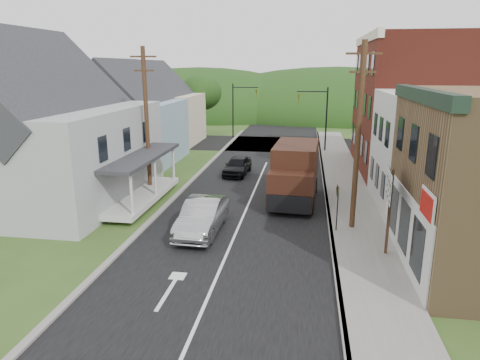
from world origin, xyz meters
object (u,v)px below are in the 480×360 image
at_px(delivery_van, 295,173).
at_px(silver_sedan, 203,217).
at_px(warning_sign, 337,201).
at_px(dark_sedan, 237,166).
at_px(route_sign_cluster, 389,200).

bearing_deg(delivery_van, silver_sedan, -123.35).
relative_size(delivery_van, warning_sign, 2.65).
relative_size(silver_sedan, dark_sedan, 1.23).
relative_size(silver_sedan, route_sign_cluster, 1.33).
distance_m(delivery_van, route_sign_cluster, 8.26).
bearing_deg(delivery_van, warning_sign, -62.24).
height_order(route_sign_cluster, warning_sign, route_sign_cluster).
bearing_deg(route_sign_cluster, silver_sedan, 175.33).
distance_m(dark_sedan, warning_sign, 12.61).
xyz_separation_m(silver_sedan, warning_sign, (6.40, 0.86, 0.84)).
xyz_separation_m(dark_sedan, route_sign_cluster, (8.44, -13.07, 1.86)).
xyz_separation_m(dark_sedan, delivery_van, (4.39, -5.93, 1.05)).
bearing_deg(warning_sign, silver_sedan, -175.88).
xyz_separation_m(dark_sedan, warning_sign, (6.55, -10.73, 0.97)).
height_order(silver_sedan, warning_sign, warning_sign).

